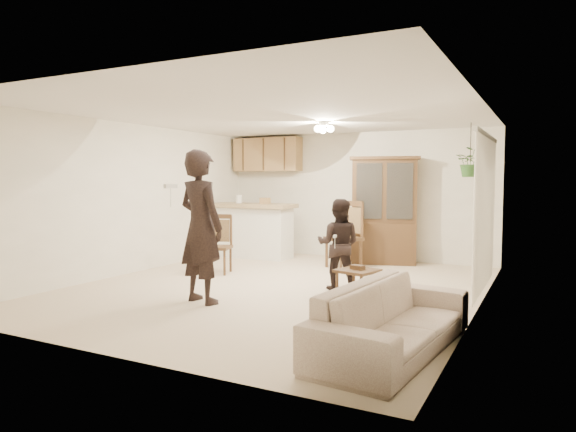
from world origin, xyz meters
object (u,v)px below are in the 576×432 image
at_px(china_hutch, 384,211).
at_px(chair_hutch_right, 359,247).
at_px(chair_bar, 217,257).
at_px(adult, 201,232).
at_px(chair_hutch_left, 344,249).
at_px(side_table, 357,288).
at_px(child, 339,242).
at_px(sofa, 393,312).

distance_m(china_hutch, chair_hutch_right, 0.91).
bearing_deg(chair_bar, adult, -77.98).
bearing_deg(china_hutch, chair_hutch_left, -138.66).
relative_size(side_table, chair_hutch_right, 0.59).
relative_size(adult, child, 1.33).
relative_size(china_hutch, chair_hutch_left, 1.68).
bearing_deg(chair_hutch_right, child, 77.14).
bearing_deg(child, chair_hutch_left, -83.12).
bearing_deg(child, chair_bar, -18.39).
height_order(china_hutch, side_table, china_hutch).
relative_size(side_table, chair_bar, 0.55).
bearing_deg(sofa, chair_hutch_right, 28.89).
bearing_deg(chair_hutch_left, adult, -69.15).
relative_size(sofa, chair_hutch_right, 2.07).
relative_size(chair_bar, chair_hutch_left, 0.83).
distance_m(child, chair_bar, 2.33).
bearing_deg(china_hutch, adult, -123.67).
bearing_deg(china_hutch, sofa, -89.90).
height_order(child, chair_hutch_right, child).
relative_size(sofa, china_hutch, 0.94).
bearing_deg(chair_hutch_left, side_table, -32.90).
distance_m(adult, side_table, 2.08).
bearing_deg(chair_hutch_right, chair_hutch_left, 66.65).
distance_m(child, chair_hutch_right, 2.76).
bearing_deg(chair_hutch_right, chair_bar, 29.34).
relative_size(adult, china_hutch, 0.90).
bearing_deg(adult, child, -115.82).
relative_size(sofa, side_table, 3.49).
relative_size(sofa, adult, 1.04).
xyz_separation_m(sofa, side_table, (-0.81, 1.34, -0.12)).
xyz_separation_m(adult, chair_hutch_right, (0.64, 4.18, -0.64)).
xyz_separation_m(sofa, child, (-1.42, 2.26, 0.31)).
xyz_separation_m(sofa, chair_hutch_right, (-2.04, 4.92, -0.11)).
distance_m(chair_bar, chair_hutch_right, 2.91).
distance_m(china_hutch, side_table, 3.58).
relative_size(china_hutch, side_table, 3.71).
relative_size(child, chair_hutch_left, 1.14).
bearing_deg(china_hutch, side_table, -95.94).
bearing_deg(chair_hutch_right, sofa, 86.53).
bearing_deg(sofa, child, 38.52).
bearing_deg(sofa, chair_bar, 62.03).
bearing_deg(adult, sofa, 178.66).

